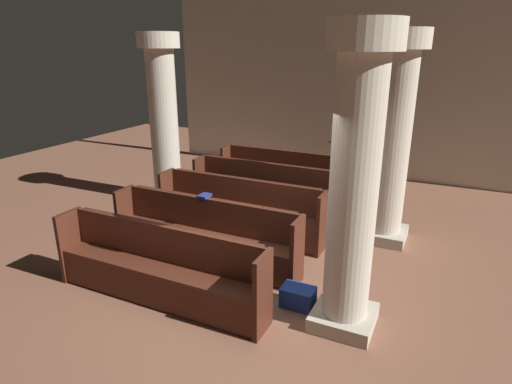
{
  "coord_description": "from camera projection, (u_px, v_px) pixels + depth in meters",
  "views": [
    {
      "loc": [
        2.31,
        -4.61,
        3.14
      ],
      "look_at": [
        -0.67,
        1.65,
        0.75
      ],
      "focal_mm": 29.88,
      "sensor_mm": 36.0,
      "label": 1
    }
  ],
  "objects": [
    {
      "name": "pew_row_4",
      "position": [
        158.0,
        264.0,
        5.37
      ],
      "size": [
        3.0,
        0.46,
        0.99
      ],
      "color": "#4C2316",
      "rests_on": "ground"
    },
    {
      "name": "pew_row_3",
      "position": [
        205.0,
        231.0,
        6.32
      ],
      "size": [
        3.0,
        0.46,
        0.99
      ],
      "color": "#4C2316",
      "rests_on": "ground"
    },
    {
      "name": "lectern",
      "position": [
        339.0,
        167.0,
        9.96
      ],
      "size": [
        0.48,
        0.45,
        1.08
      ],
      "color": "#492215",
      "rests_on": "ground"
    },
    {
      "name": "pillar_aisle_rear",
      "position": [
        354.0,
        183.0,
        4.5
      ],
      "size": [
        0.76,
        0.76,
        3.39
      ],
      "color": "#B6AD9A",
      "rests_on": "ground"
    },
    {
      "name": "pew_row_2",
      "position": [
        239.0,
        207.0,
        7.27
      ],
      "size": [
        3.0,
        0.47,
        0.99
      ],
      "color": "#4C2316",
      "rests_on": "ground"
    },
    {
      "name": "ground_plane",
      "position": [
        249.0,
        285.0,
        5.9
      ],
      "size": [
        19.2,
        19.2,
        0.0
      ],
      "primitive_type": "plane",
      "color": "brown"
    },
    {
      "name": "hymn_book",
      "position": [
        205.0,
        196.0,
        6.36
      ],
      "size": [
        0.15,
        0.2,
        0.04
      ],
      "primitive_type": "cube",
      "color": "navy",
      "rests_on": "pew_row_3"
    },
    {
      "name": "pillar_far_side",
      "position": [
        163.0,
        117.0,
        8.61
      ],
      "size": [
        0.82,
        0.82,
        3.39
      ],
      "color": "#B6AD9A",
      "rests_on": "ground"
    },
    {
      "name": "kneeler_box_blue",
      "position": [
        298.0,
        297.0,
        5.38
      ],
      "size": [
        0.41,
        0.29,
        0.26
      ],
      "primitive_type": "cube",
      "color": "navy",
      "rests_on": "ground"
    },
    {
      "name": "back_wall",
      "position": [
        359.0,
        84.0,
        10.35
      ],
      "size": [
        10.0,
        0.16,
        4.5
      ],
      "primitive_type": "cube",
      "color": "beige",
      "rests_on": "ground"
    },
    {
      "name": "pew_row_1",
      "position": [
        266.0,
        188.0,
        8.21
      ],
      "size": [
        3.0,
        0.46,
        0.99
      ],
      "color": "#4C2316",
      "rests_on": "ground"
    },
    {
      "name": "pillar_aisle_side",
      "position": [
        393.0,
        137.0,
        6.74
      ],
      "size": [
        0.82,
        0.82,
        3.39
      ],
      "color": "#B6AD9A",
      "rests_on": "ground"
    },
    {
      "name": "pew_row_0",
      "position": [
        287.0,
        174.0,
        9.16
      ],
      "size": [
        3.0,
        0.46,
        0.99
      ],
      "color": "#4C2316",
      "rests_on": "ground"
    }
  ]
}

